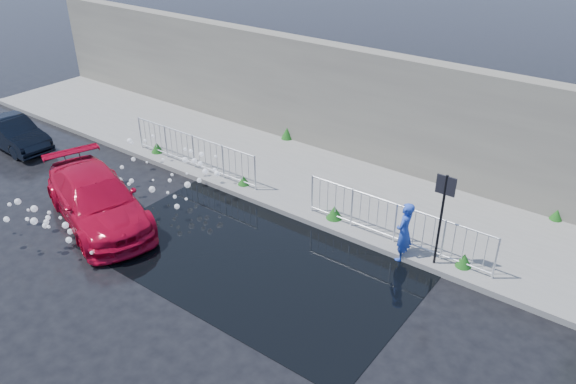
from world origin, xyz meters
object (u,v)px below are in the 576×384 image
at_px(person, 404,232).
at_px(dark_car, 14,133).
at_px(sign_post, 443,206).
at_px(red_car, 97,200).

bearing_deg(person, dark_car, -83.23).
bearing_deg(dark_car, sign_post, -78.85).
xyz_separation_m(dark_car, person, (13.64, 2.05, 0.24)).
distance_m(red_car, person, 8.04).
bearing_deg(red_car, person, -46.25).
relative_size(red_car, person, 2.97).
distance_m(sign_post, red_car, 8.87).
bearing_deg(red_car, sign_post, -47.80).
bearing_deg(person, sign_post, 95.35).
relative_size(dark_car, person, 2.08).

